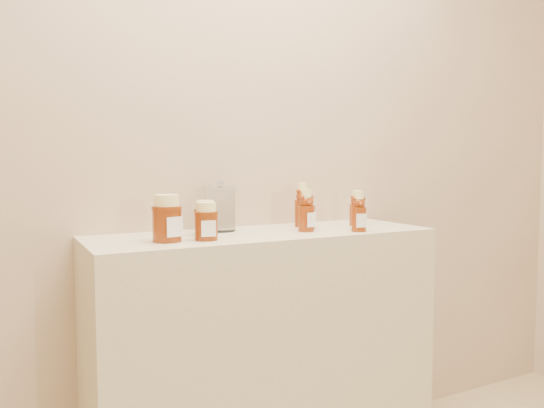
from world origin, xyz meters
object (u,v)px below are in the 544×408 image
bear_bottle_front_left (306,207)px  honey_jar_left (167,218)px  display_table (265,359)px  glass_canister (220,207)px  bear_bottle_back_left (308,207)px

bear_bottle_front_left → honey_jar_left: size_ratio=1.18×
bear_bottle_front_left → honey_jar_left: bear_bottle_front_left is taller
display_table → honey_jar_left: (-0.36, -0.05, 0.52)m
display_table → glass_canister: bearing=139.8°
display_table → bear_bottle_back_left: size_ratio=7.39×
bear_bottle_back_left → honey_jar_left: size_ratio=1.13×
display_table → honey_jar_left: size_ratio=8.35×
display_table → bear_bottle_front_left: size_ratio=7.08×
display_table → honey_jar_left: 0.64m
bear_bottle_back_left → glass_canister: glass_canister is taller
honey_jar_left → glass_canister: (0.24, 0.16, 0.01)m
glass_canister → display_table: bearing=-40.2°
bear_bottle_back_left → bear_bottle_front_left: bear_bottle_front_left is taller
bear_bottle_front_left → glass_canister: glass_canister is taller
bear_bottle_back_left → honey_jar_left: bear_bottle_back_left is taller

